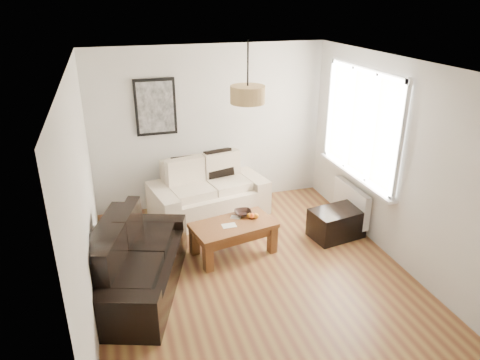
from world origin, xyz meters
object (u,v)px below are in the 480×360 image
object	(u,v)px
sofa_leather	(136,260)
ottoman	(336,223)
loveseat_cream	(208,189)
coffee_table	(233,238)

from	to	relation	value
sofa_leather	ottoman	size ratio (longest dim) A/B	2.53
loveseat_cream	sofa_leather	bearing A→B (deg)	-138.25
loveseat_cream	sofa_leather	world-z (taller)	loveseat_cream
coffee_table	ottoman	size ratio (longest dim) A/B	1.49
sofa_leather	ottoman	bearing A→B (deg)	-62.66
loveseat_cream	coffee_table	bearing A→B (deg)	-98.50
sofa_leather	ottoman	xyz separation A→B (m)	(2.88, 0.43, -0.19)
coffee_table	ottoman	xyz separation A→B (m)	(1.56, -0.00, -0.01)
ottoman	loveseat_cream	bearing A→B (deg)	142.56
loveseat_cream	ottoman	size ratio (longest dim) A/B	2.39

